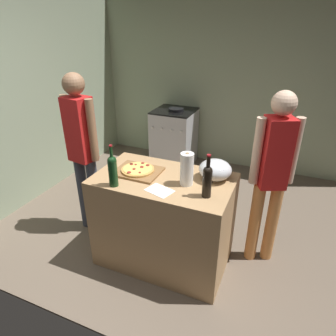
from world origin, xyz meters
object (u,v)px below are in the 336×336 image
(wine_bottle_green, at_px, (207,180))
(stove, at_px, (174,137))
(mixing_bowl, at_px, (215,170))
(person_in_stripes, at_px, (82,146))
(wine_bottle_clear, at_px, (113,169))
(pizza, at_px, (138,169))
(person_in_red, at_px, (272,172))
(paper_towel_roll, at_px, (187,169))

(wine_bottle_green, relative_size, stove, 0.38)
(mixing_bowl, relative_size, stove, 0.30)
(person_in_stripes, bearing_deg, mixing_bowl, 1.10)
(wine_bottle_green, relative_size, wine_bottle_clear, 0.98)
(pizza, relative_size, stove, 0.31)
(mixing_bowl, bearing_deg, wine_bottle_clear, -149.19)
(pizza, relative_size, mixing_bowl, 1.04)
(person_in_stripes, bearing_deg, person_in_red, 7.71)
(wine_bottle_green, relative_size, person_in_red, 0.21)
(paper_towel_roll, bearing_deg, stove, 114.38)
(pizza, height_order, wine_bottle_clear, wine_bottle_clear)
(paper_towel_roll, relative_size, wine_bottle_clear, 0.78)
(wine_bottle_green, xyz_separation_m, stove, (-1.16, 2.22, -0.60))
(stove, xyz_separation_m, person_in_red, (1.59, -1.69, 0.50))
(mixing_bowl, xyz_separation_m, person_in_red, (0.45, 0.22, -0.03))
(paper_towel_roll, height_order, wine_bottle_clear, wine_bottle_clear)
(person_in_stripes, distance_m, person_in_red, 1.82)
(pizza, bearing_deg, stove, 103.02)
(pizza, xyz_separation_m, person_in_red, (1.11, 0.37, 0.02))
(stove, bearing_deg, person_in_red, -46.85)
(pizza, distance_m, person_in_stripes, 0.71)
(wine_bottle_green, distance_m, person_in_red, 0.68)
(wine_bottle_clear, relative_size, person_in_stripes, 0.21)
(mixing_bowl, relative_size, wine_bottle_clear, 0.78)
(paper_towel_roll, xyz_separation_m, wine_bottle_green, (0.21, -0.12, 0.01))
(wine_bottle_clear, bearing_deg, person_in_stripes, 146.66)
(paper_towel_roll, height_order, stove, paper_towel_roll)
(wine_bottle_green, bearing_deg, paper_towel_roll, 150.00)
(wine_bottle_clear, bearing_deg, mixing_bowl, 30.81)
(person_in_red, bearing_deg, wine_bottle_green, -129.74)
(wine_bottle_green, bearing_deg, wine_bottle_clear, -169.75)
(wine_bottle_green, bearing_deg, mixing_bowl, 92.81)
(person_in_stripes, height_order, person_in_red, person_in_stripes)
(pizza, relative_size, paper_towel_roll, 1.04)
(mixing_bowl, relative_size, person_in_stripes, 0.16)
(pizza, bearing_deg, person_in_red, 18.59)
(mixing_bowl, bearing_deg, paper_towel_roll, -136.21)
(wine_bottle_green, bearing_deg, person_in_red, 50.26)
(pizza, relative_size, wine_bottle_clear, 0.82)
(paper_towel_roll, distance_m, person_in_stripes, 1.18)
(person_in_stripes, bearing_deg, pizza, -10.49)
(paper_towel_roll, xyz_separation_m, wine_bottle_clear, (-0.54, -0.25, 0.01))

